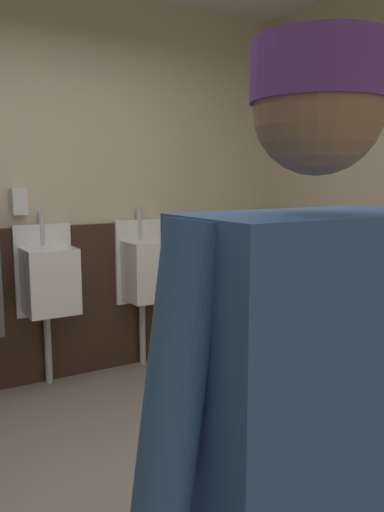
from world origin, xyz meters
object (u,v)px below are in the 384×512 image
(urinal_right, at_px, (147,270))
(soap_dispenser, at_px, (19,202))
(trash_bin, at_px, (296,332))
(person, at_px, (309,449))
(urinal_middle, at_px, (49,279))

(urinal_right, relative_size, soap_dispenser, 6.89)
(urinal_right, xyz_separation_m, trash_bin, (0.98, -0.61, -0.49))
(urinal_right, distance_m, person, 3.07)
(urinal_middle, xyz_separation_m, trash_bin, (1.73, -0.61, -0.49))
(soap_dispenser, bearing_deg, person, -93.67)
(person, bearing_deg, urinal_right, 69.27)
(urinal_middle, relative_size, soap_dispenser, 6.89)
(trash_bin, relative_size, soap_dispenser, 3.21)
(urinal_middle, xyz_separation_m, person, (-0.33, -2.86, 0.22))
(urinal_middle, distance_m, trash_bin, 1.90)
(trash_bin, height_order, soap_dispenser, soap_dispenser)
(trash_bin, xyz_separation_m, soap_dispenser, (-1.87, 0.73, 1.02))
(trash_bin, distance_m, soap_dispenser, 2.25)
(person, height_order, trash_bin, person)
(person, distance_m, soap_dispenser, 3.00)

